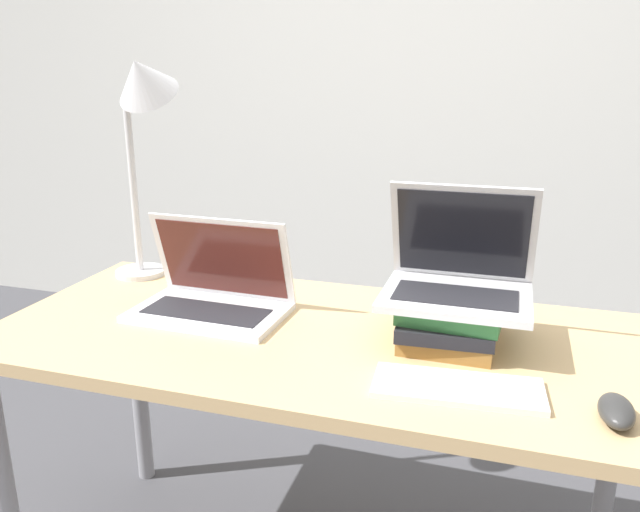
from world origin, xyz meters
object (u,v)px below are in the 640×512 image
Objects in this scene: mouse at (616,411)px; wireless_keyboard at (458,388)px; desk_lamp at (141,106)px; laptop_on_books at (458,275)px; laptop_left at (213,294)px; book_stack at (450,318)px.

wireless_keyboard is at bearing 174.49° from mouse.
wireless_keyboard is at bearing -24.04° from desk_lamp.
laptop_on_books is 0.49× the size of desk_lamp.
book_stack is (0.57, 0.01, 0.00)m from laptop_left.
mouse is at bearing -15.83° from laptop_left.
book_stack is 0.10m from laptop_on_books.
desk_lamp is (-0.83, 0.16, 0.43)m from book_stack.
mouse reaches higher than wireless_keyboard.
book_stack is at bearing -139.79° from laptop_on_books.
laptop_left is 3.35× the size of mouse.
laptop_on_books is at bearing 40.21° from book_stack.
laptop_on_books is 0.97× the size of wireless_keyboard.
book_stack is at bearing 140.01° from mouse.
laptop_left is at bearing -178.43° from laptop_on_books.
book_stack is 2.51× the size of mouse.
desk_lamp is at bearing 159.95° from mouse.
desk_lamp reaches higher than wireless_keyboard.
desk_lamp reaches higher than laptop_on_books.
wireless_keyboard is 2.90× the size of mouse.
desk_lamp is at bearing 147.83° from laptop_left.
wireless_keyboard is (0.03, -0.24, -0.14)m from laptop_on_books.
desk_lamp reaches higher than laptop_left.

